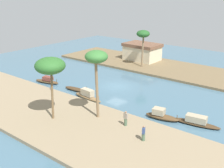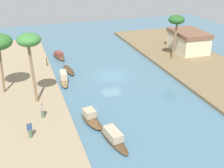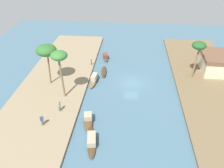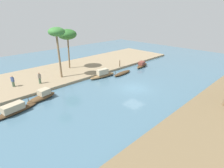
{
  "view_description": "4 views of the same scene",
  "coord_description": "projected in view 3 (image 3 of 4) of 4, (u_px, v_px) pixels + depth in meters",
  "views": [
    {
      "loc": [
        24.12,
        -31.23,
        13.9
      ],
      "look_at": [
        0.85,
        -2.2,
        1.11
      ],
      "focal_mm": 45.16,
      "sensor_mm": 36.0,
      "label": 1
    },
    {
      "loc": [
        34.54,
        -11.44,
        15.12
      ],
      "look_at": [
        4.73,
        -1.5,
        0.96
      ],
      "focal_mm": 47.3,
      "sensor_mm": 36.0,
      "label": 2
    },
    {
      "loc": [
        33.96,
        -0.4,
        21.0
      ],
      "look_at": [
        2.34,
        -3.17,
        1.1
      ],
      "focal_mm": 37.46,
      "sensor_mm": 36.0,
      "label": 3
    },
    {
      "loc": [
        18.71,
        14.47,
        9.97
      ],
      "look_at": [
        2.32,
        -2.05,
        0.68
      ],
      "focal_mm": 29.47,
      "sensor_mm": 36.0,
      "label": 4
    }
  ],
  "objects": [
    {
      "name": "sampan_with_red_awning",
      "position": [
        88.0,
        120.0,
        31.01
      ],
      "size": [
        3.93,
        1.84,
        1.23
      ],
      "rotation": [
        0.0,
        0.0,
        0.18
      ],
      "color": "brown",
      "rests_on": "river_water"
    },
    {
      "name": "riverbank_right",
      "position": [
        209.0,
        86.0,
        38.74
      ],
      "size": [
        40.93,
        11.05,
        0.37
      ],
      "primitive_type": "cube",
      "color": "brown",
      "rests_on": "ground"
    },
    {
      "name": "palm_tree_left_far",
      "position": [
        59.0,
        57.0,
        32.4
      ],
      "size": [
        2.39,
        2.39,
        7.49
      ],
      "color": "#7F6647",
      "rests_on": "riverbank_left"
    },
    {
      "name": "palm_tree_right_tall",
      "position": [
        199.0,
        47.0,
        37.83
      ],
      "size": [
        2.33,
        2.33,
        6.53
      ],
      "color": "#7F6647",
      "rests_on": "riverbank_right"
    },
    {
      "name": "sampan_near_left_bank",
      "position": [
        104.0,
        72.0,
        42.76
      ],
      "size": [
        4.25,
        1.33,
        0.94
      ],
      "rotation": [
        0.0,
        0.0,
        0.09
      ],
      "color": "#47331E",
      "rests_on": "river_water"
    },
    {
      "name": "river_water",
      "position": [
        132.0,
        83.0,
        39.79
      ],
      "size": [
        66.68,
        66.68,
        0.0
      ],
      "primitive_type": "plane",
      "color": "#476B7F",
      "rests_on": "ground"
    },
    {
      "name": "person_on_near_bank",
      "position": [
        59.0,
        106.0,
        32.45
      ],
      "size": [
        0.42,
        0.32,
        1.62
      ],
      "rotation": [
        0.0,
        0.0,
        3.15
      ],
      "color": "#4C664C",
      "rests_on": "riverbank_left"
    },
    {
      "name": "sampan_midstream",
      "position": [
        92.0,
        141.0,
        27.9
      ],
      "size": [
        5.21,
        1.84,
        1.08
      ],
      "rotation": [
        0.0,
        0.0,
        0.15
      ],
      "color": "#47331E",
      "rests_on": "river_water"
    },
    {
      "name": "riverside_building",
      "position": [
        215.0,
        62.0,
        41.96
      ],
      "size": [
        6.97,
        4.92,
        3.25
      ],
      "rotation": [
        0.0,
        0.0,
        -0.04
      ],
      "color": "beige",
      "rests_on": "riverbank_right"
    },
    {
      "name": "sampan_upstream_small",
      "position": [
        94.0,
        79.0,
        39.87
      ],
      "size": [
        4.83,
        1.4,
        1.36
      ],
      "rotation": [
        0.0,
        0.0,
        -0.09
      ],
      "color": "brown",
      "rests_on": "river_water"
    },
    {
      "name": "sampan_with_tall_canopy",
      "position": [
        105.0,
        57.0,
        47.73
      ],
      "size": [
        4.26,
        1.89,
        1.08
      ],
      "rotation": [
        0.0,
        0.0,
        0.24
      ],
      "color": "brown",
      "rests_on": "river_water"
    },
    {
      "name": "palm_tree_left_near",
      "position": [
        46.0,
        51.0,
        36.04
      ],
      "size": [
        3.18,
        3.18,
        6.8
      ],
      "color": "brown",
      "rests_on": "riverbank_left"
    },
    {
      "name": "person_by_mooring",
      "position": [
        42.0,
        121.0,
        29.99
      ],
      "size": [
        0.41,
        0.46,
        1.54
      ],
      "rotation": [
        0.0,
        0.0,
        5.05
      ],
      "color": "#4C664C",
      "rests_on": "riverbank_left"
    },
    {
      "name": "mooring_post",
      "position": [
        91.0,
        62.0,
        44.42
      ],
      "size": [
        0.14,
        0.14,
        1.17
      ],
      "primitive_type": "cylinder",
      "color": "#4C3823",
      "rests_on": "riverbank_left"
    },
    {
      "name": "riverbank_left",
      "position": [
        58.0,
        79.0,
        40.64
      ],
      "size": [
        40.93,
        11.05,
        0.37
      ],
      "primitive_type": "cube",
      "color": "#937F60",
      "rests_on": "ground"
    }
  ]
}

